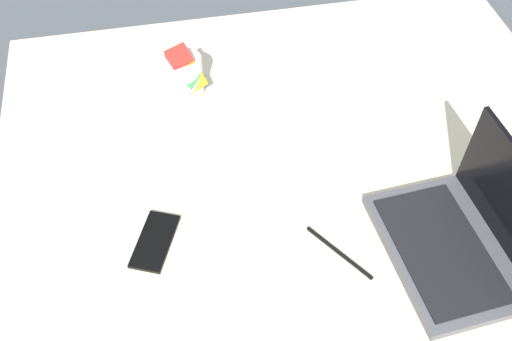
{
  "coord_description": "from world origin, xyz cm",
  "views": [
    {
      "loc": [
        52.68,
        -27.45,
        119.15
      ],
      "look_at": [
        -25.21,
        -12.24,
        24.0
      ],
      "focal_mm": 40.58,
      "sensor_mm": 36.0,
      "label": 1
    }
  ],
  "objects": [
    {
      "name": "laptop",
      "position": [
        -1.57,
        25.44,
        22.41
      ],
      "size": [
        34.65,
        25.44,
        23.0
      ],
      "rotation": [
        0.0,
        0.0,
        0.08
      ],
      "color": "#4C4C51",
      "rests_on": "bed_mattress"
    },
    {
      "name": "charger_cable",
      "position": [
        -5.3,
        1.07,
        18.3
      ],
      "size": [
        14.42,
        10.02,
        0.6
      ],
      "primitive_type": "cube",
      "rotation": [
        0.0,
        0.0,
        0.59
      ],
      "color": "black",
      "rests_on": "bed_mattress"
    },
    {
      "name": "snack_cup",
      "position": [
        -58.93,
        -23.43,
        24.07
      ],
      "size": [
        9.96,
        9.98,
        14.6
      ],
      "color": "silver",
      "rests_on": "bed_mattress"
    },
    {
      "name": "bed_mattress",
      "position": [
        0.0,
        0.0,
        9.0
      ],
      "size": [
        180.0,
        140.0,
        18.0
      ],
      "primitive_type": "cube",
      "color": "beige",
      "rests_on": "ground"
    },
    {
      "name": "cell_phone",
      "position": [
        -15.15,
        -35.42,
        18.4
      ],
      "size": [
        15.55,
        11.78,
        0.8
      ],
      "primitive_type": "cube",
      "rotation": [
        0.0,
        0.0,
        4.31
      ],
      "color": "black",
      "rests_on": "bed_mattress"
    }
  ]
}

